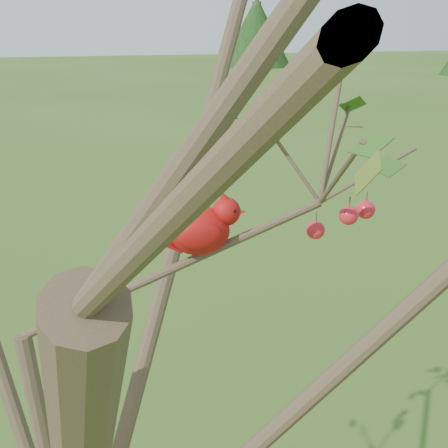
# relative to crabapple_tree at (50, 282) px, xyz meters

# --- Properties ---
(crabapple_tree) EXTENTS (2.35, 2.05, 2.95)m
(crabapple_tree) POSITION_rel_crabapple_tree_xyz_m (0.00, 0.00, 0.00)
(crabapple_tree) COLOR #483726
(crabapple_tree) RESTS_ON ground
(cardinal) EXTENTS (0.20, 0.11, 0.14)m
(cardinal) POSITION_rel_crabapple_tree_xyz_m (0.29, 0.09, 0.04)
(cardinal) COLOR #B1110F
(cardinal) RESTS_ON ground
(distant_trees) EXTENTS (38.21, 15.16, 3.55)m
(distant_trees) POSITION_rel_crabapple_tree_xyz_m (-1.12, 23.87, -0.57)
(distant_trees) COLOR #483726
(distant_trees) RESTS_ON ground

